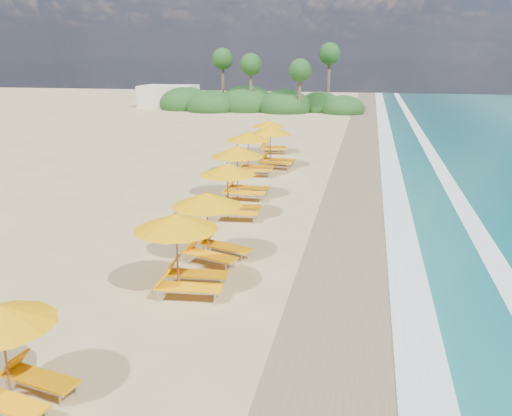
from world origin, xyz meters
name	(u,v)px	position (x,y,z in m)	size (l,w,h in m)	color
ground	(256,238)	(0.00, 0.00, 0.00)	(160.00, 160.00, 0.00)	tan
wet_sand	(361,245)	(4.00, 0.00, 0.01)	(4.00, 160.00, 0.01)	#8E7855
surf_foam	(437,250)	(6.70, 0.00, 0.03)	(4.00, 160.00, 0.01)	white
station_2	(11,348)	(-2.67, -10.77, 1.25)	(2.67, 2.55, 2.22)	olive
station_3	(183,248)	(-1.07, -5.15, 1.41)	(2.88, 2.70, 2.52)	olive
station_4	(212,222)	(-0.98, -2.55, 1.38)	(3.13, 3.06, 2.46)	olive
station_5	(232,187)	(-1.53, 2.29, 1.37)	(2.78, 2.61, 2.45)	olive
station_6	(242,168)	(-1.91, 5.58, 1.48)	(2.84, 2.61, 2.65)	olive
station_7	(252,150)	(-2.51, 10.61, 1.46)	(2.98, 2.80, 2.61)	olive
station_8	(273,144)	(-1.67, 13.01, 1.49)	(2.99, 2.80, 2.67)	olive
station_9	(271,134)	(-2.71, 17.79, 1.35)	(2.95, 2.85, 2.40)	olive
treeline	(254,103)	(-9.94, 45.51, 1.00)	(25.80, 8.80, 9.74)	#163D14
beach_building	(169,96)	(-22.00, 48.00, 1.40)	(7.00, 5.00, 2.80)	beige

